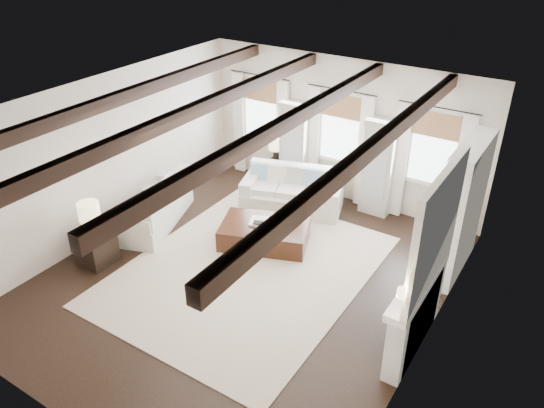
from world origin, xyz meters
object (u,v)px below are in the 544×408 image
Objects in this scene: sofa_left at (155,207)px; ottoman at (265,234)px; sofa_back at (293,192)px; side_table_back at (276,172)px; side_table_front at (96,248)px.

sofa_left is 1.41× the size of ottoman.
sofa_back reaches higher than side_table_back.
sofa_left is at bearing -134.59° from sofa_back.
sofa_left reaches higher than side_table_back.
side_table_back is at bearing 76.51° from side_table_front.
sofa_left is 4.01× the size of side_table_front.
sofa_back reaches higher than side_table_front.
side_table_back reaches higher than ottoman.
side_table_back reaches higher than side_table_front.
ottoman is (0.28, -1.55, -0.15)m from sofa_back.
sofa_back is at bearing 45.41° from sofa_left.
side_table_front is (-2.31, -2.22, 0.08)m from ottoman.
sofa_back is 4.28m from side_table_front.
sofa_left is 3.15m from side_table_back.
sofa_back is 1.24m from side_table_back.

